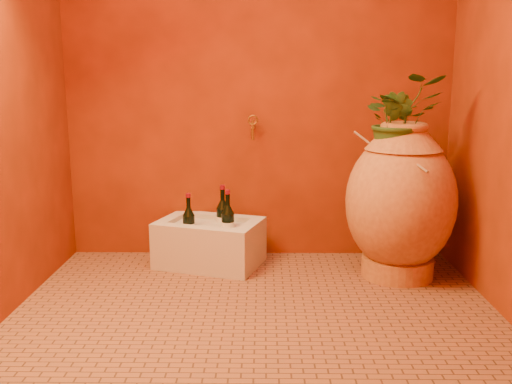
{
  "coord_description": "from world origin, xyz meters",
  "views": [
    {
      "loc": [
        0.04,
        -2.74,
        1.19
      ],
      "look_at": [
        -0.0,
        0.35,
        0.56
      ],
      "focal_mm": 40.0,
      "sensor_mm": 36.0,
      "label": 1
    }
  ],
  "objects_px": {
    "wine_bottle_c": "(189,226)",
    "wall_tap": "(253,126)",
    "amphora": "(400,201)",
    "wine_bottle_b": "(228,224)",
    "wine_bottle_a": "(223,219)",
    "stone_basin": "(210,244)"
  },
  "relations": [
    {
      "from": "stone_basin",
      "to": "wine_bottle_b",
      "type": "distance_m",
      "value": 0.19
    },
    {
      "from": "wine_bottle_c",
      "to": "wall_tap",
      "type": "distance_m",
      "value": 0.75
    },
    {
      "from": "amphora",
      "to": "wine_bottle_b",
      "type": "bearing_deg",
      "value": 172.21
    },
    {
      "from": "wine_bottle_b",
      "to": "wall_tap",
      "type": "relative_size",
      "value": 2.2
    },
    {
      "from": "wine_bottle_a",
      "to": "amphora",
      "type": "bearing_deg",
      "value": -14.13
    },
    {
      "from": "stone_basin",
      "to": "wall_tap",
      "type": "bearing_deg",
      "value": 32.18
    },
    {
      "from": "stone_basin",
      "to": "wine_bottle_c",
      "type": "height_order",
      "value": "wine_bottle_c"
    },
    {
      "from": "stone_basin",
      "to": "wine_bottle_b",
      "type": "bearing_deg",
      "value": -23.22
    },
    {
      "from": "stone_basin",
      "to": "wine_bottle_a",
      "type": "xyz_separation_m",
      "value": [
        0.08,
        0.08,
        0.14
      ]
    },
    {
      "from": "amphora",
      "to": "stone_basin",
      "type": "height_order",
      "value": "amphora"
    },
    {
      "from": "wall_tap",
      "to": "amphora",
      "type": "bearing_deg",
      "value": -22.5
    },
    {
      "from": "amphora",
      "to": "wine_bottle_a",
      "type": "xyz_separation_m",
      "value": [
        -1.07,
        0.27,
        -0.18
      ]
    },
    {
      "from": "amphora",
      "to": "wine_bottle_b",
      "type": "xyz_separation_m",
      "value": [
        -1.03,
        0.14,
        -0.18
      ]
    },
    {
      "from": "amphora",
      "to": "wine_bottle_b",
      "type": "relative_size",
      "value": 2.74
    },
    {
      "from": "wine_bottle_a",
      "to": "wine_bottle_c",
      "type": "relative_size",
      "value": 1.08
    },
    {
      "from": "amphora",
      "to": "wine_bottle_b",
      "type": "distance_m",
      "value": 1.06
    },
    {
      "from": "wine_bottle_c",
      "to": "wall_tap",
      "type": "height_order",
      "value": "wall_tap"
    },
    {
      "from": "amphora",
      "to": "wine_bottle_c",
      "type": "relative_size",
      "value": 2.92
    },
    {
      "from": "amphora",
      "to": "wine_bottle_c",
      "type": "height_order",
      "value": "amphora"
    },
    {
      "from": "wine_bottle_a",
      "to": "wall_tap",
      "type": "relative_size",
      "value": 2.23
    },
    {
      "from": "amphora",
      "to": "wine_bottle_c",
      "type": "distance_m",
      "value": 1.3
    },
    {
      "from": "stone_basin",
      "to": "wine_bottle_c",
      "type": "bearing_deg",
      "value": -153.67
    }
  ]
}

